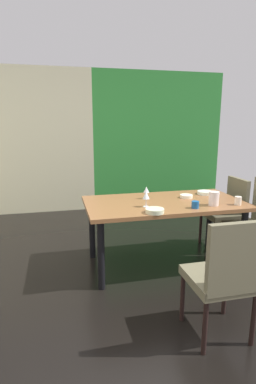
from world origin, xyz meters
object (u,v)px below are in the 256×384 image
chair_head_near (225,274)px  serving_bowl_near_shelf (186,196)px  cup_south (238,201)px  pitcher_front (214,198)px  wine_glass_near_window (146,196)px  serving_bowl_left (205,193)px  wine_glass_corner (146,190)px  cup_rear (195,205)px  chair_right_far (228,209)px  serving_bowl_north (155,211)px  dining_table (164,209)px  chair_right_near (256,220)px

chair_head_near → serving_bowl_near_shelf: size_ratio=6.63×
chair_head_near → serving_bowl_near_shelf: bearing=77.2°
cup_south → chair_head_near: bearing=-126.6°
serving_bowl_near_shelf → pitcher_front: (0.14, -0.37, 0.06)m
wine_glass_near_window → serving_bowl_left: bearing=23.2°
chair_head_near → wine_glass_corner: 1.47m
wine_glass_corner → cup_rear: (0.37, -0.49, -0.06)m
chair_right_far → serving_bowl_north: 1.39m
pitcher_front → cup_rear: bearing=-167.0°
chair_head_near → chair_right_far: 1.81m
chair_right_far → wine_glass_corner: (-1.12, -0.10, 0.33)m
cup_south → serving_bowl_left: bearing=101.2°
serving_bowl_north → serving_bowl_left: serving_bowl_north is taller
wine_glass_corner → cup_rear: wine_glass_corner is taller
serving_bowl_left → cup_south: bearing=-78.8°
dining_table → chair_right_far: chair_right_far is taller
serving_bowl_near_shelf → cup_south: cup_south is taller
cup_south → pitcher_front: 0.26m
chair_right_near → pitcher_front: size_ratio=6.66×
chair_head_near → cup_south: 1.21m
chair_right_far → cup_rear: 0.99m
chair_head_near → chair_right_far: (0.97, 1.54, -0.02)m
dining_table → wine_glass_near_window: bearing=-148.9°
serving_bowl_north → cup_south: bearing=4.5°
serving_bowl_north → chair_head_near: bearing=-75.1°
pitcher_front → chair_right_far: bearing=46.3°
wine_glass_near_window → pitcher_front: wine_glass_near_window is taller
chair_head_near → serving_bowl_north: (-0.23, 0.88, 0.23)m
cup_south → serving_bowl_near_shelf: bearing=134.0°
chair_right_far → pitcher_front: chair_right_far is taller
serving_bowl_north → pitcher_front: pitcher_front is taller
chair_head_near → chair_right_near: (0.97, 0.99, 0.01)m
serving_bowl_near_shelf → cup_south: size_ratio=1.63×
chair_head_near → cup_rear: size_ratio=12.81×
wine_glass_corner → cup_south: bearing=-29.2°
chair_head_near → pitcher_front: chair_head_near is taller
serving_bowl_left → cup_rear: (-0.39, -0.53, 0.02)m
serving_bowl_north → serving_bowl_near_shelf: (0.54, 0.49, -0.00)m
pitcher_front → serving_bowl_near_shelf: bearing=110.7°
chair_right_far → cup_south: (-0.26, -0.58, 0.27)m
wine_glass_near_window → serving_bowl_left: 0.94m
wine_glass_near_window → wine_glass_corner: size_ratio=1.17×
wine_glass_near_window → cup_rear: bearing=-19.5°
wine_glass_corner → serving_bowl_left: wine_glass_corner is taller
serving_bowl_left → pitcher_front: pitcher_front is taller
dining_table → cup_rear: bearing=-57.1°
chair_right_far → serving_bowl_north: bearing=118.6°
cup_south → chair_right_far: bearing=66.0°
serving_bowl_north → serving_bowl_left: 1.03m
pitcher_front → chair_head_near: bearing=-114.3°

